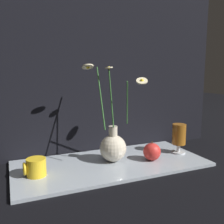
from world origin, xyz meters
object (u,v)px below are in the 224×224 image
yellow_mug (36,167)px  tea_glass (179,136)px  orange_fruit (152,152)px  vase_with_flowers (113,146)px

yellow_mug → tea_glass: 0.63m
orange_fruit → tea_glass: bearing=12.3°
orange_fruit → yellow_mug: bearing=177.0°
vase_with_flowers → orange_fruit: bearing=-18.8°
vase_with_flowers → tea_glass: bearing=-3.0°
tea_glass → vase_with_flowers: bearing=177.0°
yellow_mug → vase_with_flowers: bearing=5.1°
yellow_mug → orange_fruit: 0.47m
vase_with_flowers → tea_glass: 0.32m
yellow_mug → orange_fruit: bearing=-3.0°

